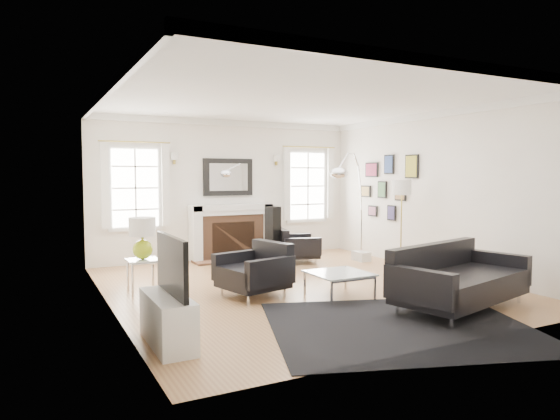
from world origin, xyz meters
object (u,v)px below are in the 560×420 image
fireplace (232,232)px  armchair_left (256,271)px  gourd_lamp (142,235)px  sofa (456,280)px  coffee_table (339,275)px  arc_floor_lamp (351,204)px  armchair_right (295,247)px

fireplace → armchair_left: size_ratio=1.59×
fireplace → gourd_lamp: fireplace is taller
sofa → coffee_table: 1.52m
arc_floor_lamp → armchair_left: bearing=-155.0°
gourd_lamp → coffee_table: bearing=-32.4°
armchair_left → armchair_right: size_ratio=1.11×
gourd_lamp → arc_floor_lamp: bearing=3.2°
arc_floor_lamp → sofa: bearing=-97.7°
sofa → gourd_lamp: (-3.38, 2.64, 0.47)m
fireplace → arc_floor_lamp: bearing=-50.7°
coffee_table → armchair_left: bearing=148.4°
armchair_left → arc_floor_lamp: bearing=25.0°
sofa → armchair_right: (-0.25, 3.80, -0.05)m
gourd_lamp → armchair_right: bearing=20.3°
armchair_right → gourd_lamp: size_ratio=1.60×
fireplace → armchair_right: fireplace is taller
armchair_left → gourd_lamp: bearing=146.9°
sofa → arc_floor_lamp: size_ratio=1.00×
armchair_right → arc_floor_lamp: 1.43m
fireplace → armchair_left: (-0.82, -3.02, -0.20)m
sofa → gourd_lamp: size_ratio=3.61×
armchair_left → coffee_table: (0.98, -0.60, -0.03)m
sofa → coffee_table: size_ratio=2.79×
armchair_right → coffee_table: bearing=-106.1°
fireplace → coffee_table: 3.64m
coffee_table → sofa: bearing=-48.1°
armchair_right → arc_floor_lamp: bearing=-56.4°
sofa → gourd_lamp: 4.32m
gourd_lamp → armchair_left: bearing=-33.1°
fireplace → armchair_left: bearing=-105.2°
fireplace → sofa: (1.18, -4.76, -0.19)m
armchair_right → arc_floor_lamp: size_ratio=0.44×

